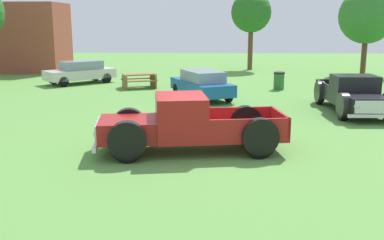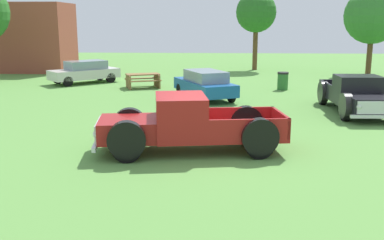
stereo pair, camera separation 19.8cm
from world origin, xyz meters
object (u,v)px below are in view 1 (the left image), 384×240
at_px(sedan_distant_b, 80,72).
at_px(oak_tree_west, 367,16).
at_px(trash_can, 279,81).
at_px(oak_tree_east, 251,13).
at_px(pickup_truck_behind_left, 354,95).
at_px(picnic_table, 139,79).
at_px(pickup_truck_foreground, 179,125).
at_px(sedan_distant_a, 202,84).

xyz_separation_m(sedan_distant_b, oak_tree_west, (18.11, 5.04, 3.24)).
height_order(trash_can, oak_tree_east, oak_tree_east).
relative_size(pickup_truck_behind_left, picnic_table, 2.28).
height_order(pickup_truck_foreground, trash_can, pickup_truck_foreground).
xyz_separation_m(pickup_truck_foreground, picnic_table, (-3.00, 12.25, -0.27)).
height_order(pickup_truck_behind_left, trash_can, pickup_truck_behind_left).
height_order(pickup_truck_foreground, oak_tree_west, oak_tree_west).
height_order(oak_tree_east, oak_tree_west, oak_tree_west).
xyz_separation_m(trash_can, oak_tree_east, (-0.66, 10.16, 3.74)).
bearing_deg(trash_can, sedan_distant_b, 169.87).
relative_size(pickup_truck_behind_left, oak_tree_east, 0.87).
xyz_separation_m(pickup_truck_foreground, oak_tree_west, (11.39, 18.97, 3.18)).
distance_m(picnic_table, oak_tree_west, 16.25).
bearing_deg(sedan_distant_a, trash_can, 36.85).
distance_m(pickup_truck_foreground, sedan_distant_b, 15.47).
distance_m(sedan_distant_b, oak_tree_west, 19.08).
distance_m(pickup_truck_foreground, oak_tree_west, 22.35).
xyz_separation_m(pickup_truck_behind_left, oak_tree_west, (4.78, 13.36, 3.22)).
bearing_deg(sedan_distant_b, oak_tree_west, 15.54).
height_order(trash_can, oak_tree_west, oak_tree_west).
distance_m(trash_can, oak_tree_east, 10.84).
height_order(sedan_distant_b, trash_can, sedan_distant_b).
relative_size(sedan_distant_b, trash_can, 4.27).
relative_size(oak_tree_east, oak_tree_west, 0.99).
bearing_deg(pickup_truck_foreground, picnic_table, 103.76).
bearing_deg(trash_can, pickup_truck_behind_left, -72.37).
relative_size(picnic_table, oak_tree_west, 0.38).
relative_size(trash_can, oak_tree_west, 0.16).
bearing_deg(sedan_distant_a, oak_tree_east, 75.44).
xyz_separation_m(pickup_truck_foreground, oak_tree_east, (3.95, 22.07, 3.45)).
height_order(sedan_distant_a, sedan_distant_b, sedan_distant_a).
bearing_deg(trash_can, pickup_truck_foreground, -111.13).
xyz_separation_m(pickup_truck_foreground, trash_can, (4.60, 11.91, -0.28)).
relative_size(sedan_distant_b, oak_tree_east, 0.71).
bearing_deg(pickup_truck_behind_left, sedan_distant_b, 148.01).
bearing_deg(pickup_truck_behind_left, sedan_distant_a, 152.03).
distance_m(trash_can, oak_tree_west, 10.38).
bearing_deg(pickup_truck_behind_left, oak_tree_east, 99.18).
xyz_separation_m(picnic_table, oak_tree_west, (14.39, 6.73, 3.45)).
height_order(pickup_truck_behind_left, oak_tree_west, oak_tree_west).
relative_size(pickup_truck_foreground, trash_can, 5.74).
distance_m(pickup_truck_foreground, sedan_distant_a, 8.86).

